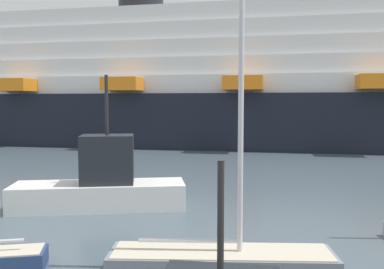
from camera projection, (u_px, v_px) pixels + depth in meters
name	position (u px, v px, depth m)	size (l,w,h in m)	color
sailboat_0	(222.00, 253.00, 13.09)	(7.31, 2.65, 11.64)	gray
fishing_boat_0	(102.00, 184.00, 20.68)	(8.84, 4.74, 6.67)	white
cruise_ship	(302.00, 87.00, 50.55)	(116.03, 20.92, 22.54)	black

